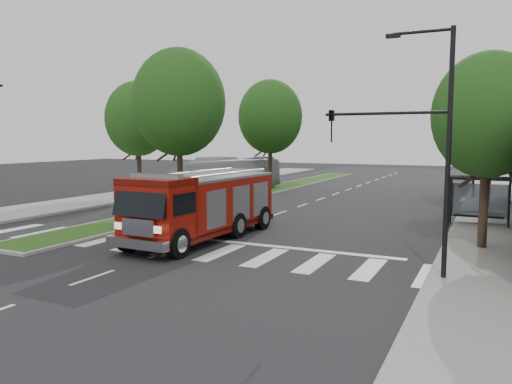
# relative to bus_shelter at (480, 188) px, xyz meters

# --- Properties ---
(ground) EXTENTS (140.00, 140.00, 0.00)m
(ground) POSITION_rel_bus_shelter_xyz_m (-11.20, -8.15, -2.04)
(ground) COLOR black
(ground) RESTS_ON ground
(sidewalk_right) EXTENTS (5.00, 80.00, 0.15)m
(sidewalk_right) POSITION_rel_bus_shelter_xyz_m (1.30, 1.85, -1.96)
(sidewalk_right) COLOR gray
(sidewalk_right) RESTS_ON ground
(sidewalk_left) EXTENTS (5.00, 80.00, 0.15)m
(sidewalk_left) POSITION_rel_bus_shelter_xyz_m (-25.70, 1.85, -1.96)
(sidewalk_left) COLOR gray
(sidewalk_left) RESTS_ON ground
(median) EXTENTS (3.00, 50.00, 0.15)m
(median) POSITION_rel_bus_shelter_xyz_m (-17.20, 9.85, -1.96)
(median) COLOR gray
(median) RESTS_ON ground
(bus_shelter) EXTENTS (3.20, 1.60, 2.61)m
(bus_shelter) POSITION_rel_bus_shelter_xyz_m (0.00, 0.00, 0.00)
(bus_shelter) COLOR black
(bus_shelter) RESTS_ON ground
(tree_right_near) EXTENTS (4.40, 4.40, 8.05)m
(tree_right_near) POSITION_rel_bus_shelter_xyz_m (0.30, -6.15, 3.47)
(tree_right_near) COLOR black
(tree_right_near) RESTS_ON ground
(tree_right_mid) EXTENTS (5.60, 5.60, 9.72)m
(tree_right_mid) POSITION_rel_bus_shelter_xyz_m (0.30, 5.85, 4.45)
(tree_right_mid) COLOR black
(tree_right_mid) RESTS_ON ground
(tree_right_far) EXTENTS (5.00, 5.00, 8.73)m
(tree_right_far) POSITION_rel_bus_shelter_xyz_m (0.30, 15.85, 3.80)
(tree_right_far) COLOR black
(tree_right_far) RESTS_ON ground
(tree_median_near) EXTENTS (5.80, 5.80, 10.16)m
(tree_median_near) POSITION_rel_bus_shelter_xyz_m (-17.20, -2.15, 4.77)
(tree_median_near) COLOR black
(tree_median_near) RESTS_ON ground
(tree_median_far) EXTENTS (5.60, 5.60, 9.72)m
(tree_median_far) POSITION_rel_bus_shelter_xyz_m (-17.20, 11.85, 4.45)
(tree_median_far) COLOR black
(tree_median_far) RESTS_ON ground
(tree_left_mid) EXTENTS (5.20, 5.20, 9.16)m
(tree_left_mid) POSITION_rel_bus_shelter_xyz_m (-25.20, 3.85, 4.12)
(tree_left_mid) COLOR black
(tree_left_mid) RESTS_ON ground
(streetlight_right_near) EXTENTS (4.08, 0.22, 8.00)m
(streetlight_right_near) POSITION_rel_bus_shelter_xyz_m (-1.59, -11.65, 2.63)
(streetlight_right_near) COLOR black
(streetlight_right_near) RESTS_ON ground
(streetlight_right_far) EXTENTS (2.11, 0.20, 8.00)m
(streetlight_right_far) POSITION_rel_bus_shelter_xyz_m (-0.85, 11.85, 2.44)
(streetlight_right_far) COLOR black
(streetlight_right_far) RESTS_ON ground
(fire_engine) EXTENTS (3.18, 9.36, 3.21)m
(fire_engine) POSITION_rel_bus_shelter_xyz_m (-11.26, -9.09, -0.50)
(fire_engine) COLOR #540A04
(fire_engine) RESTS_ON ground
(city_bus) EXTENTS (6.48, 10.99, 3.02)m
(city_bus) POSITION_rel_bus_shelter_xyz_m (-20.43, 9.71, -0.53)
(city_bus) COLOR #BBBBBF
(city_bus) RESTS_ON ground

